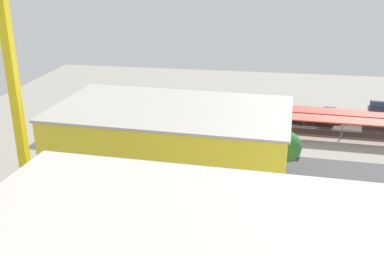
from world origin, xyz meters
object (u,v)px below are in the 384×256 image
at_px(parked_car_1, 247,150).
at_px(parked_car_3, 175,146).
at_px(parked_car_0, 289,153).
at_px(parked_car_4, 134,144).
at_px(platform_canopy_far, 269,108).
at_px(box_truck_0, 236,155).
at_px(platform_canopy_near, 283,116).
at_px(traffic_light, 276,133).
at_px(street_tree_4, 286,147).
at_px(parked_car_2, 208,149).
at_px(street_tree_0, 200,139).
at_px(tower_crane, 21,61).
at_px(freight_coach_far, 172,108).
at_px(locomotive, 312,114).
at_px(street_tree_2, 151,138).
at_px(construction_building, 173,155).
at_px(street_tree_3, 120,142).
at_px(street_tree_1, 83,137).

height_order(parked_car_1, parked_car_3, parked_car_3).
relative_size(parked_car_0, parked_car_4, 1.12).
distance_m(platform_canopy_far, parked_car_3, 29.00).
bearing_deg(box_truck_0, platform_canopy_near, -116.51).
bearing_deg(traffic_light, platform_canopy_near, -96.61).
relative_size(parked_car_1, street_tree_4, 0.47).
height_order(parked_car_2, street_tree_0, street_tree_0).
xyz_separation_m(platform_canopy_far, tower_crane, (38.40, 45.87, 20.07)).
bearing_deg(parked_car_2, box_truck_0, 146.18).
bearing_deg(parked_car_0, freight_coach_far, -32.53).
bearing_deg(box_truck_0, parked_car_4, -11.56).
relative_size(locomotive, traffic_light, 1.98).
bearing_deg(street_tree_2, street_tree_4, 178.41).
bearing_deg(traffic_light, construction_building, 50.95).
xyz_separation_m(street_tree_3, traffic_light, (-30.81, -9.59, 0.31)).
xyz_separation_m(tower_crane, box_truck_0, (-32.38, -20.08, -22.15)).
distance_m(parked_car_2, street_tree_3, 18.96).
bearing_deg(parked_car_1, parked_car_2, 7.91).
bearing_deg(street_tree_0, locomotive, -126.95).
xyz_separation_m(freight_coach_far, street_tree_2, (-1.73, 27.01, 2.32)).
xyz_separation_m(freight_coach_far, parked_car_3, (-4.79, 19.16, -2.46)).
relative_size(locomotive, parked_car_0, 3.10).
bearing_deg(parked_car_3, parked_car_0, -178.52).
xyz_separation_m(parked_car_4, traffic_light, (-30.50, -1.04, 4.11)).
height_order(parked_car_0, parked_car_2, parked_car_0).
bearing_deg(traffic_light, freight_coach_far, -34.71).
bearing_deg(parked_car_1, street_tree_4, 129.01).
xyz_separation_m(parked_car_0, street_tree_0, (17.68, 8.41, 5.12)).
bearing_deg(street_tree_3, street_tree_4, 179.99).
bearing_deg(locomotive, platform_canopy_near, 53.01).
height_order(platform_canopy_far, traffic_light, traffic_light).
distance_m(platform_canopy_near, parked_car_0, 13.79).
height_order(platform_canopy_far, street_tree_3, street_tree_3).
bearing_deg(tower_crane, street_tree_1, -95.32).
height_order(platform_canopy_far, street_tree_4, street_tree_4).
height_order(freight_coach_far, box_truck_0, freight_coach_far).
bearing_deg(box_truck_0, traffic_light, -143.76).
relative_size(construction_building, street_tree_1, 5.20).
bearing_deg(parked_car_1, construction_building, 61.49).
relative_size(platform_canopy_near, parked_car_1, 14.51).
relative_size(parked_car_4, construction_building, 0.11).
xyz_separation_m(freight_coach_far, parked_car_0, (-29.06, 18.53, -2.42)).
bearing_deg(parked_car_3, locomotive, -141.64).
relative_size(platform_canopy_near, locomotive, 4.13).
bearing_deg(platform_canopy_near, street_tree_2, 39.96).
height_order(platform_canopy_near, tower_crane, tower_crane).
distance_m(parked_car_1, street_tree_2, 20.97).
bearing_deg(locomotive, traffic_light, 68.14).
bearing_deg(freight_coach_far, parked_car_2, 121.66).
bearing_deg(locomotive, parked_car_3, 38.36).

